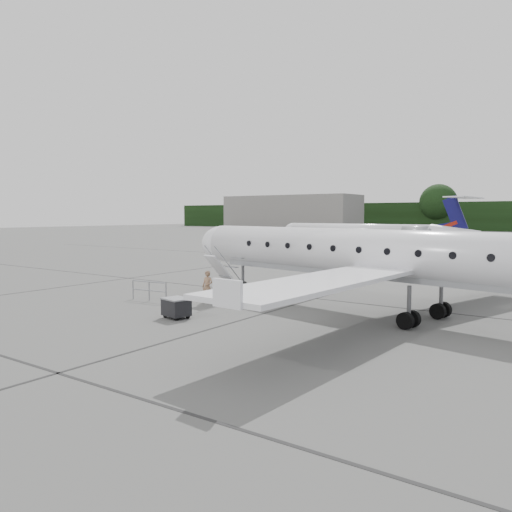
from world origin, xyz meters
The scene contains 8 objects.
ground centered at (0.00, 0.00, 0.00)m, with size 320.00×320.00×0.00m, color #575755.
terminal_building centered at (-70.00, 110.00, 5.00)m, with size 40.00×14.00×10.00m, color slate.
main_regional_jet centered at (-0.44, 3.53, 3.81)m, with size 29.70×21.39×7.62m, color white, non-canonical shape.
airstair centered at (-9.67, 3.04, 1.19)m, with size 0.85×2.14×2.39m, color white, non-canonical shape.
passenger centered at (-9.89, 1.85, 0.81)m, with size 0.59×0.39×1.62m, color #977052.
safety_railing centered at (-12.69, 0.49, 0.50)m, with size 2.20×0.08×1.00m, color gray, non-canonical shape.
baggage_cart centered at (-8.50, -1.85, 0.47)m, with size 1.08×0.88×0.94m, color black, non-canonical shape.
bg_regional_left centered at (-19.86, 42.92, 3.27)m, with size 24.94×17.96×6.54m, color white, non-canonical shape.
Camera 1 is at (6.52, -17.26, 4.47)m, focal length 35.00 mm.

